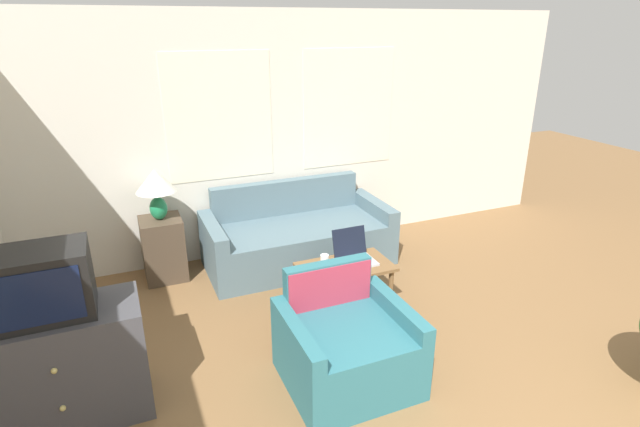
{
  "coord_description": "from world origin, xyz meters",
  "views": [
    {
      "loc": [
        -1.88,
        -0.91,
        2.46
      ],
      "look_at": [
        -0.14,
        3.18,
        0.75
      ],
      "focal_mm": 28.0,
      "sensor_mm": 36.0,
      "label": 1
    }
  ],
  "objects_px": {
    "couch": "(297,238)",
    "table_lamp": "(156,185)",
    "armchair": "(345,346)",
    "cup_yellow": "(327,274)",
    "coffee_table": "(345,271)",
    "laptop": "(354,254)",
    "television": "(42,284)",
    "cup_navy": "(325,260)"
  },
  "relations": [
    {
      "from": "television",
      "to": "coffee_table",
      "type": "xyz_separation_m",
      "value": [
        2.27,
        0.53,
        -0.64
      ]
    },
    {
      "from": "couch",
      "to": "television",
      "type": "xyz_separation_m",
      "value": [
        -2.2,
        -1.61,
        0.74
      ]
    },
    {
      "from": "television",
      "to": "cup_yellow",
      "type": "relative_size",
      "value": 7.4
    },
    {
      "from": "cup_navy",
      "to": "table_lamp",
      "type": "bearing_deg",
      "value": 137.31
    },
    {
      "from": "laptop",
      "to": "cup_yellow",
      "type": "height_order",
      "value": "laptop"
    },
    {
      "from": "table_lamp",
      "to": "couch",
      "type": "bearing_deg",
      "value": -6.73
    },
    {
      "from": "couch",
      "to": "cup_navy",
      "type": "distance_m",
      "value": 1.03
    },
    {
      "from": "couch",
      "to": "laptop",
      "type": "distance_m",
      "value": 1.05
    },
    {
      "from": "cup_navy",
      "to": "cup_yellow",
      "type": "bearing_deg",
      "value": -107.88
    },
    {
      "from": "table_lamp",
      "to": "cup_yellow",
      "type": "relative_size",
      "value": 6.9
    },
    {
      "from": "television",
      "to": "cup_yellow",
      "type": "bearing_deg",
      "value": 10.54
    },
    {
      "from": "armchair",
      "to": "cup_navy",
      "type": "bearing_deg",
      "value": 75.05
    },
    {
      "from": "table_lamp",
      "to": "cup_navy",
      "type": "distance_m",
      "value": 1.8
    },
    {
      "from": "table_lamp",
      "to": "laptop",
      "type": "bearing_deg",
      "value": -36.97
    },
    {
      "from": "cup_yellow",
      "to": "television",
      "type": "bearing_deg",
      "value": -169.46
    },
    {
      "from": "laptop",
      "to": "couch",
      "type": "bearing_deg",
      "value": 100.3
    },
    {
      "from": "armchair",
      "to": "cup_navy",
      "type": "xyz_separation_m",
      "value": [
        0.25,
        0.95,
        0.21
      ]
    },
    {
      "from": "couch",
      "to": "table_lamp",
      "type": "relative_size",
      "value": 3.85
    },
    {
      "from": "table_lamp",
      "to": "cup_yellow",
      "type": "bearing_deg",
      "value": -49.31
    },
    {
      "from": "couch",
      "to": "cup_navy",
      "type": "height_order",
      "value": "couch"
    },
    {
      "from": "armchair",
      "to": "coffee_table",
      "type": "relative_size",
      "value": 1.06
    },
    {
      "from": "laptop",
      "to": "television",
      "type": "bearing_deg",
      "value": -166.02
    },
    {
      "from": "table_lamp",
      "to": "coffee_table",
      "type": "relative_size",
      "value": 0.61
    },
    {
      "from": "armchair",
      "to": "cup_yellow",
      "type": "bearing_deg",
      "value": 75.97
    },
    {
      "from": "cup_yellow",
      "to": "laptop",
      "type": "bearing_deg",
      "value": 30.99
    },
    {
      "from": "armchair",
      "to": "coffee_table",
      "type": "bearing_deg",
      "value": 64.04
    },
    {
      "from": "couch",
      "to": "laptop",
      "type": "bearing_deg",
      "value": -79.7
    },
    {
      "from": "couch",
      "to": "armchair",
      "type": "relative_size",
      "value": 2.23
    },
    {
      "from": "couch",
      "to": "coffee_table",
      "type": "distance_m",
      "value": 1.08
    },
    {
      "from": "couch",
      "to": "television",
      "type": "height_order",
      "value": "television"
    },
    {
      "from": "television",
      "to": "couch",
      "type": "bearing_deg",
      "value": 36.06
    },
    {
      "from": "coffee_table",
      "to": "armchair",
      "type": "bearing_deg",
      "value": -115.96
    },
    {
      "from": "television",
      "to": "coffee_table",
      "type": "relative_size",
      "value": 0.66
    },
    {
      "from": "television",
      "to": "laptop",
      "type": "xyz_separation_m",
      "value": [
        2.39,
        0.59,
        -0.52
      ]
    },
    {
      "from": "couch",
      "to": "table_lamp",
      "type": "xyz_separation_m",
      "value": [
        -1.37,
        0.16,
        0.73
      ]
    },
    {
      "from": "laptop",
      "to": "armchair",
      "type": "bearing_deg",
      "value": -119.96
    },
    {
      "from": "couch",
      "to": "coffee_table",
      "type": "relative_size",
      "value": 2.36
    },
    {
      "from": "coffee_table",
      "to": "laptop",
      "type": "bearing_deg",
      "value": 29.06
    },
    {
      "from": "cup_navy",
      "to": "cup_yellow",
      "type": "height_order",
      "value": "cup_navy"
    },
    {
      "from": "couch",
      "to": "armchair",
      "type": "xyz_separation_m",
      "value": [
        -0.36,
        -1.95,
        -0.0
      ]
    },
    {
      "from": "coffee_table",
      "to": "cup_navy",
      "type": "bearing_deg",
      "value": 158.71
    },
    {
      "from": "coffee_table",
      "to": "cup_navy",
      "type": "xyz_separation_m",
      "value": [
        -0.18,
        0.07,
        0.11
      ]
    }
  ]
}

